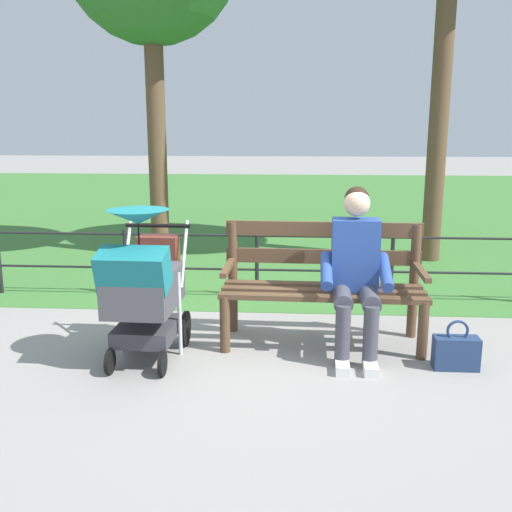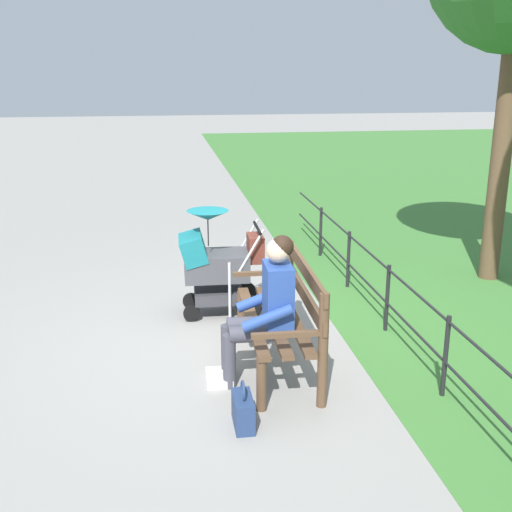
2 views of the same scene
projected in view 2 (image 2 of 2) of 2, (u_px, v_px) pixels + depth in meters
The scene contains 6 objects.
ground_plane at pixel (262, 338), 6.28m from camera, with size 60.00×60.00×0.00m, color gray.
park_bench at pixel (286, 310), 5.58m from camera, with size 1.61×0.64×0.96m.
person_on_bench at pixel (265, 305), 5.28m from camera, with size 0.54×0.74×1.28m.
stroller at pixel (216, 262), 6.74m from camera, with size 0.52×0.90×1.15m.
handbag at pixel (243, 411), 4.72m from camera, with size 0.32×0.14×0.37m.
park_fence at pixel (398, 301), 6.08m from camera, with size 8.11×0.04×0.70m.
Camera 2 is at (-5.71, 0.93, 2.59)m, focal length 44.53 mm.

